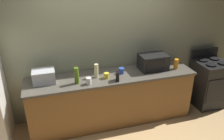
# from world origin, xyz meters

# --- Properties ---
(ground_plane) EXTENTS (8.00, 8.00, 0.00)m
(ground_plane) POSITION_xyz_m (0.00, 0.00, 0.00)
(ground_plane) COLOR tan
(back_wall) EXTENTS (6.40, 0.10, 2.70)m
(back_wall) POSITION_xyz_m (0.00, 0.81, 1.35)
(back_wall) COLOR gray
(back_wall) RESTS_ON ground_plane
(counter_run) EXTENTS (2.84, 0.64, 0.90)m
(counter_run) POSITION_xyz_m (0.00, 0.40, 0.45)
(counter_run) COLOR brown
(counter_run) RESTS_ON ground_plane
(stove_range) EXTENTS (0.60, 0.61, 1.08)m
(stove_range) POSITION_xyz_m (2.00, 0.40, 0.46)
(stove_range) COLOR black
(stove_range) RESTS_ON ground_plane
(microwave) EXTENTS (0.48, 0.35, 0.27)m
(microwave) POSITION_xyz_m (0.77, 0.45, 1.04)
(microwave) COLOR black
(microwave) RESTS_ON counter_run
(toaster_oven) EXTENTS (0.34, 0.26, 0.21)m
(toaster_oven) POSITION_xyz_m (-1.09, 0.46, 1.01)
(toaster_oven) COLOR #B7BABF
(toaster_oven) RESTS_ON counter_run
(cordless_phone) EXTENTS (0.08, 0.12, 0.15)m
(cordless_phone) POSITION_xyz_m (0.03, 0.20, 0.98)
(cordless_phone) COLOR black
(cordless_phone) RESTS_ON counter_run
(bottle_hand_soap) EXTENTS (0.07, 0.07, 0.23)m
(bottle_hand_soap) POSITION_xyz_m (-0.26, 0.41, 1.01)
(bottle_hand_soap) COLOR beige
(bottle_hand_soap) RESTS_ON counter_run
(bottle_dish_soap) EXTENTS (0.08, 0.08, 0.18)m
(bottle_dish_soap) POSITION_xyz_m (1.16, 0.34, 0.99)
(bottle_dish_soap) COLOR orange
(bottle_dish_soap) RESTS_ON counter_run
(bottle_olive_oil) EXTENTS (0.07, 0.07, 0.27)m
(bottle_olive_oil) POSITION_xyz_m (-0.60, 0.29, 1.03)
(bottle_olive_oil) COLOR #4C6B19
(bottle_olive_oil) RESTS_ON counter_run
(mug_white) EXTENTS (0.08, 0.08, 0.11)m
(mug_white) POSITION_xyz_m (-0.43, 0.21, 0.95)
(mug_white) COLOR white
(mug_white) RESTS_ON counter_run
(mug_blue) EXTENTS (0.09, 0.09, 0.10)m
(mug_blue) POSITION_xyz_m (0.18, 0.43, 0.95)
(mug_blue) COLOR #2D4CB2
(mug_blue) RESTS_ON counter_run
(mug_yellow) EXTENTS (0.09, 0.09, 0.09)m
(mug_yellow) POSITION_xyz_m (-0.11, 0.33, 0.95)
(mug_yellow) COLOR yellow
(mug_yellow) RESTS_ON counter_run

